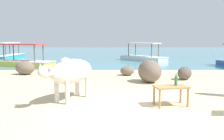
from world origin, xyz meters
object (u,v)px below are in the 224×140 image
object	(u,v)px
bottle	(176,80)
boat_teal	(8,55)
boat_yellow	(24,61)
boat_white	(143,57)
low_bench_table	(171,89)
cow	(71,72)

from	to	relation	value
bottle	boat_teal	world-z (taller)	boat_teal
boat_yellow	boat_white	bearing A→B (deg)	47.19
low_bench_table	boat_teal	bearing A→B (deg)	113.99
boat_teal	boat_white	xyz separation A→B (m)	(10.49, -1.79, 0.00)
low_bench_table	boat_white	size ratio (longest dim) A/B	0.24
boat_teal	low_bench_table	bearing A→B (deg)	38.97
cow	boat_teal	size ratio (longest dim) A/B	0.50
boat_white	cow	bearing A→B (deg)	122.14
bottle	boat_teal	xyz separation A→B (m)	(-9.67, 13.89, -0.33)
boat_teal	boat_yellow	distance (m)	6.20
low_bench_table	boat_white	world-z (taller)	boat_white
boat_yellow	boat_white	distance (m)	8.18
cow	boat_teal	bearing A→B (deg)	-123.73
low_bench_table	bottle	bearing A→B (deg)	15.01
boat_teal	boat_white	distance (m)	10.64
boat_teal	boat_white	world-z (taller)	same
bottle	boat_teal	distance (m)	16.93
cow	boat_white	xyz separation A→B (m)	(3.34, 11.63, -0.47)
cow	low_bench_table	bearing A→B (deg)	105.77
cow	low_bench_table	size ratio (longest dim) A/B	2.29
bottle	boat_yellow	bearing A→B (deg)	127.50
low_bench_table	boat_teal	size ratio (longest dim) A/B	0.22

